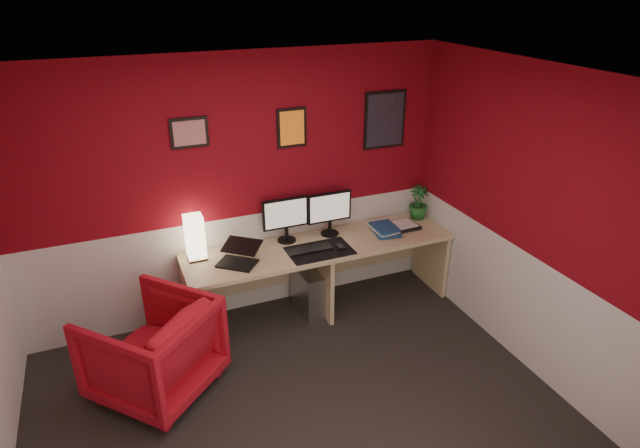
# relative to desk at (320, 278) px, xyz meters

# --- Properties ---
(ground) EXTENTS (4.00, 3.50, 0.01)m
(ground) POSITION_rel_desk_xyz_m (-0.69, -1.41, -0.36)
(ground) COLOR black
(ground) RESTS_ON ground
(ceiling) EXTENTS (4.00, 3.50, 0.01)m
(ceiling) POSITION_rel_desk_xyz_m (-0.69, -1.41, 2.13)
(ceiling) COLOR white
(ceiling) RESTS_ON ground
(wall_back) EXTENTS (4.00, 0.01, 2.50)m
(wall_back) POSITION_rel_desk_xyz_m (-0.69, 0.34, 0.89)
(wall_back) COLOR maroon
(wall_back) RESTS_ON ground
(wall_right) EXTENTS (0.01, 3.50, 2.50)m
(wall_right) POSITION_rel_desk_xyz_m (1.31, -1.41, 0.89)
(wall_right) COLOR maroon
(wall_right) RESTS_ON ground
(wainscot_back) EXTENTS (4.00, 0.01, 1.00)m
(wainscot_back) POSITION_rel_desk_xyz_m (-0.69, 0.34, 0.14)
(wainscot_back) COLOR silver
(wainscot_back) RESTS_ON ground
(wainscot_right) EXTENTS (0.01, 3.50, 1.00)m
(wainscot_right) POSITION_rel_desk_xyz_m (1.31, -1.41, 0.14)
(wainscot_right) COLOR silver
(wainscot_right) RESTS_ON ground
(desk) EXTENTS (2.60, 0.65, 0.73)m
(desk) POSITION_rel_desk_xyz_m (0.00, 0.00, 0.00)
(desk) COLOR tan
(desk) RESTS_ON ground
(shoji_lamp) EXTENTS (0.16, 0.16, 0.40)m
(shoji_lamp) POSITION_rel_desk_xyz_m (-1.13, 0.18, 0.56)
(shoji_lamp) COLOR #FFE5B2
(shoji_lamp) RESTS_ON desk
(laptop) EXTENTS (0.40, 0.39, 0.22)m
(laptop) POSITION_rel_desk_xyz_m (-0.83, -0.07, 0.47)
(laptop) COLOR black
(laptop) RESTS_ON desk
(monitor_left) EXTENTS (0.45, 0.06, 0.58)m
(monitor_left) POSITION_rel_desk_xyz_m (-0.27, 0.20, 0.66)
(monitor_left) COLOR black
(monitor_left) RESTS_ON desk
(monitor_right) EXTENTS (0.45, 0.06, 0.58)m
(monitor_right) POSITION_rel_desk_xyz_m (0.17, 0.18, 0.66)
(monitor_right) COLOR black
(monitor_right) RESTS_ON desk
(desk_mat) EXTENTS (0.60, 0.38, 0.01)m
(desk_mat) POSITION_rel_desk_xyz_m (-0.05, -0.11, 0.37)
(desk_mat) COLOR black
(desk_mat) RESTS_ON desk
(keyboard) EXTENTS (0.42, 0.15, 0.02)m
(keyboard) POSITION_rel_desk_xyz_m (-0.14, -0.07, 0.38)
(keyboard) COLOR black
(keyboard) RESTS_ON desk_mat
(mouse) EXTENTS (0.07, 0.11, 0.03)m
(mouse) POSITION_rel_desk_xyz_m (0.14, -0.15, 0.39)
(mouse) COLOR black
(mouse) RESTS_ON desk_mat
(book_bottom) EXTENTS (0.29, 0.35, 0.03)m
(book_bottom) POSITION_rel_desk_xyz_m (0.58, 0.01, 0.38)
(book_bottom) COLOR navy
(book_bottom) RESTS_ON desk
(book_middle) EXTENTS (0.22, 0.30, 0.02)m
(book_middle) POSITION_rel_desk_xyz_m (0.57, 0.00, 0.40)
(book_middle) COLOR silver
(book_middle) RESTS_ON book_bottom
(book_top) EXTENTS (0.24, 0.31, 0.03)m
(book_top) POSITION_rel_desk_xyz_m (0.57, -0.01, 0.43)
(book_top) COLOR navy
(book_top) RESTS_ON book_middle
(zen_tray) EXTENTS (0.36, 0.26, 0.03)m
(zen_tray) POSITION_rel_desk_xyz_m (0.89, 0.03, 0.38)
(zen_tray) COLOR black
(zen_tray) RESTS_ON desk
(potted_plant) EXTENTS (0.23, 0.23, 0.35)m
(potted_plant) POSITION_rel_desk_xyz_m (1.18, 0.18, 0.54)
(potted_plant) COLOR #19591E
(potted_plant) RESTS_ON desk
(pc_tower) EXTENTS (0.22, 0.46, 0.45)m
(pc_tower) POSITION_rel_desk_xyz_m (-0.11, 0.04, -0.14)
(pc_tower) COLOR #99999E
(pc_tower) RESTS_ON ground
(armchair) EXTENTS (1.20, 1.20, 0.79)m
(armchair) POSITION_rel_desk_xyz_m (-1.65, -0.54, 0.03)
(armchair) COLOR red
(armchair) RESTS_ON ground
(art_left) EXTENTS (0.32, 0.02, 0.26)m
(art_left) POSITION_rel_desk_xyz_m (-1.06, 0.33, 1.49)
(art_left) COLOR red
(art_left) RESTS_ON wall_back
(art_center) EXTENTS (0.28, 0.02, 0.36)m
(art_center) POSITION_rel_desk_xyz_m (-0.15, 0.33, 1.44)
(art_center) COLOR orange
(art_center) RESTS_ON wall_back
(art_right) EXTENTS (0.44, 0.02, 0.56)m
(art_right) POSITION_rel_desk_xyz_m (0.82, 0.33, 1.42)
(art_right) COLOR black
(art_right) RESTS_ON wall_back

